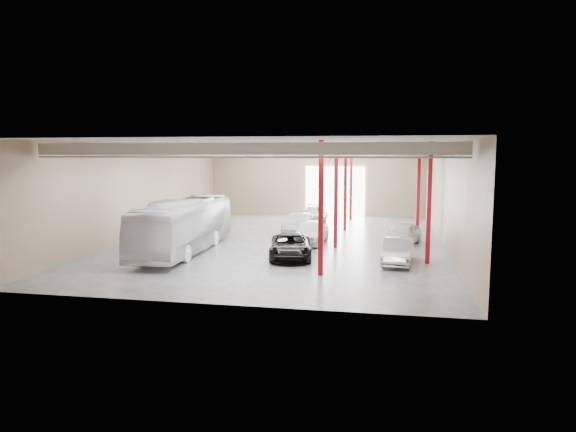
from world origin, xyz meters
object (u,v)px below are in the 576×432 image
(black_sedan, at_px, (290,246))
(coach_bus, at_px, (184,226))
(car_right_near, at_px, (398,251))
(car_row_c, at_px, (314,215))
(car_row_b, at_px, (298,223))
(car_row_a, at_px, (310,232))
(car_right_far, at_px, (403,234))

(black_sedan, bearing_deg, coach_bus, 163.46)
(coach_bus, relative_size, car_right_near, 2.73)
(coach_bus, height_order, black_sedan, coach_bus)
(black_sedan, relative_size, car_row_c, 1.00)
(black_sedan, bearing_deg, car_row_b, 87.14)
(car_row_a, height_order, car_row_b, car_row_a)
(car_right_near, xyz_separation_m, car_right_far, (0.47, 6.30, 0.02))
(car_row_b, bearing_deg, car_row_c, 89.15)
(coach_bus, distance_m, car_right_far, 14.91)
(black_sedan, relative_size, car_row_b, 1.19)
(car_row_b, relative_size, car_right_near, 1.00)
(car_right_near, bearing_deg, car_row_b, 131.24)
(car_right_far, bearing_deg, car_right_near, -76.62)
(coach_bus, distance_m, black_sedan, 7.21)
(black_sedan, xyz_separation_m, car_right_far, (6.84, 6.00, 0.02))
(car_row_b, xyz_separation_m, car_right_far, (8.18, -4.50, 0.02))
(car_row_a, bearing_deg, car_row_c, 101.76)
(car_right_far, bearing_deg, car_row_a, -155.24)
(car_row_b, bearing_deg, car_right_far, -22.82)
(car_row_a, bearing_deg, car_row_b, 114.08)
(car_row_b, height_order, car_right_near, car_right_near)
(coach_bus, bearing_deg, car_row_a, 28.38)
(coach_bus, height_order, car_right_near, coach_bus)
(coach_bus, relative_size, car_row_a, 2.49)
(car_row_b, bearing_deg, black_sedan, -76.73)
(car_row_c, distance_m, car_right_far, 12.30)
(black_sedan, bearing_deg, car_right_near, -12.84)
(car_row_a, xyz_separation_m, car_right_near, (5.92, -5.50, -0.10))
(car_row_b, bearing_deg, car_row_a, -65.36)
(car_right_far, bearing_deg, black_sedan, -121.11)
(car_row_a, xyz_separation_m, car_row_b, (-1.79, 5.30, -0.10))
(car_row_c, bearing_deg, car_right_near, -69.21)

